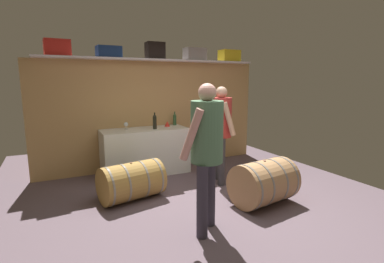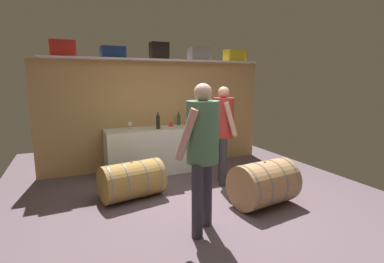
{
  "view_description": "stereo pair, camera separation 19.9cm",
  "coord_description": "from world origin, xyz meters",
  "px_view_note": "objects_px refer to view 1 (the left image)",
  "views": [
    {
      "loc": [
        -1.85,
        -3.09,
        1.74
      ],
      "look_at": [
        -0.04,
        0.64,
        1.01
      ],
      "focal_mm": 27.2,
      "sensor_mm": 36.0,
      "label": 1
    },
    {
      "loc": [
        -1.67,
        -3.17,
        1.74
      ],
      "look_at": [
        -0.04,
        0.64,
        1.01
      ],
      "focal_mm": 27.2,
      "sensor_mm": 36.0,
      "label": 2
    }
  ],
  "objects_px": {
    "toolcase_red": "(57,48)",
    "wine_bottle_dark": "(155,122)",
    "toolcase_grey": "(195,54)",
    "red_funnel": "(167,124)",
    "wine_bottle_green": "(175,119)",
    "wine_barrel_near": "(264,182)",
    "winemaker_pouring": "(206,143)",
    "toolcase_black": "(155,51)",
    "visitor_tasting": "(221,125)",
    "work_cabinet": "(145,151)",
    "toolcase_navy": "(109,52)",
    "wine_barrel_far": "(132,181)",
    "toolcase_yellow": "(229,56)",
    "wine_glass": "(126,125)"
  },
  "relations": [
    {
      "from": "wine_bottle_green",
      "to": "wine_barrel_near",
      "type": "height_order",
      "value": "wine_bottle_green"
    },
    {
      "from": "toolcase_navy",
      "to": "red_funnel",
      "type": "xyz_separation_m",
      "value": [
        1.03,
        -0.13,
        -1.34
      ]
    },
    {
      "from": "toolcase_grey",
      "to": "wine_barrel_near",
      "type": "xyz_separation_m",
      "value": [
        -0.05,
        -2.31,
        -1.95
      ]
    },
    {
      "from": "toolcase_black",
      "to": "toolcase_yellow",
      "type": "height_order",
      "value": "toolcase_black"
    },
    {
      "from": "toolcase_black",
      "to": "visitor_tasting",
      "type": "height_order",
      "value": "toolcase_black"
    },
    {
      "from": "toolcase_black",
      "to": "toolcase_grey",
      "type": "relative_size",
      "value": 0.8
    },
    {
      "from": "red_funnel",
      "to": "winemaker_pouring",
      "type": "distance_m",
      "value": 2.55
    },
    {
      "from": "wine_bottle_dark",
      "to": "red_funnel",
      "type": "xyz_separation_m",
      "value": [
        0.32,
        0.19,
        -0.09
      ]
    },
    {
      "from": "toolcase_black",
      "to": "toolcase_grey",
      "type": "height_order",
      "value": "toolcase_black"
    },
    {
      "from": "toolcase_grey",
      "to": "wine_barrel_far",
      "type": "bearing_deg",
      "value": -143.74
    },
    {
      "from": "work_cabinet",
      "to": "visitor_tasting",
      "type": "relative_size",
      "value": 0.97
    },
    {
      "from": "wine_bottle_green",
      "to": "toolcase_red",
      "type": "bearing_deg",
      "value": 179.14
    },
    {
      "from": "toolcase_navy",
      "to": "wine_barrel_far",
      "type": "bearing_deg",
      "value": -94.17
    },
    {
      "from": "toolcase_navy",
      "to": "red_funnel",
      "type": "distance_m",
      "value": 1.7
    },
    {
      "from": "toolcase_yellow",
      "to": "red_funnel",
      "type": "distance_m",
      "value": 2.02
    },
    {
      "from": "work_cabinet",
      "to": "wine_barrel_near",
      "type": "distance_m",
      "value": 2.35
    },
    {
      "from": "toolcase_red",
      "to": "wine_bottle_dark",
      "type": "height_order",
      "value": "toolcase_red"
    },
    {
      "from": "toolcase_red",
      "to": "wine_barrel_near",
      "type": "xyz_separation_m",
      "value": [
        2.47,
        -2.31,
        -1.96
      ]
    },
    {
      "from": "toolcase_yellow",
      "to": "wine_barrel_far",
      "type": "height_order",
      "value": "toolcase_yellow"
    },
    {
      "from": "toolcase_yellow",
      "to": "visitor_tasting",
      "type": "xyz_separation_m",
      "value": [
        -0.96,
        -1.29,
        -1.25
      ]
    },
    {
      "from": "toolcase_navy",
      "to": "toolcase_yellow",
      "type": "height_order",
      "value": "toolcase_yellow"
    },
    {
      "from": "toolcase_red",
      "to": "toolcase_navy",
      "type": "height_order",
      "value": "toolcase_red"
    },
    {
      "from": "work_cabinet",
      "to": "wine_barrel_near",
      "type": "relative_size",
      "value": 1.67
    },
    {
      "from": "toolcase_grey",
      "to": "red_funnel",
      "type": "bearing_deg",
      "value": -171.13
    },
    {
      "from": "red_funnel",
      "to": "winemaker_pouring",
      "type": "relative_size",
      "value": 0.06
    },
    {
      "from": "wine_barrel_near",
      "to": "wine_barrel_far",
      "type": "distance_m",
      "value": 1.91
    },
    {
      "from": "toolcase_black",
      "to": "red_funnel",
      "type": "distance_m",
      "value": 1.41
    },
    {
      "from": "toolcase_navy",
      "to": "red_funnel",
      "type": "relative_size",
      "value": 3.78
    },
    {
      "from": "wine_barrel_near",
      "to": "visitor_tasting",
      "type": "xyz_separation_m",
      "value": [
        -0.08,
        1.03,
        0.69
      ]
    },
    {
      "from": "toolcase_black",
      "to": "toolcase_yellow",
      "type": "bearing_deg",
      "value": -0.58
    },
    {
      "from": "work_cabinet",
      "to": "wine_bottle_green",
      "type": "xyz_separation_m",
      "value": [
        0.69,
        0.21,
        0.55
      ]
    },
    {
      "from": "work_cabinet",
      "to": "wine_barrel_far",
      "type": "distance_m",
      "value": 1.25
    },
    {
      "from": "wine_glass",
      "to": "winemaker_pouring",
      "type": "distance_m",
      "value": 2.52
    },
    {
      "from": "wine_bottle_dark",
      "to": "wine_glass",
      "type": "distance_m",
      "value": 0.53
    },
    {
      "from": "toolcase_black",
      "to": "wine_barrel_far",
      "type": "bearing_deg",
      "value": -123.21
    },
    {
      "from": "toolcase_red",
      "to": "red_funnel",
      "type": "bearing_deg",
      "value": -8.27
    },
    {
      "from": "toolcase_black",
      "to": "winemaker_pouring",
      "type": "bearing_deg",
      "value": -97.54
    },
    {
      "from": "wine_barrel_far",
      "to": "toolcase_black",
      "type": "bearing_deg",
      "value": 45.69
    },
    {
      "from": "toolcase_black",
      "to": "winemaker_pouring",
      "type": "distance_m",
      "value": 2.93
    },
    {
      "from": "wine_bottle_dark",
      "to": "red_funnel",
      "type": "bearing_deg",
      "value": 30.69
    },
    {
      "from": "toolcase_navy",
      "to": "wine_bottle_dark",
      "type": "relative_size",
      "value": 1.35
    },
    {
      "from": "toolcase_red",
      "to": "toolcase_yellow",
      "type": "distance_m",
      "value": 3.35
    },
    {
      "from": "toolcase_black",
      "to": "wine_glass",
      "type": "xyz_separation_m",
      "value": [
        -0.63,
        -0.13,
        -1.36
      ]
    },
    {
      "from": "wine_bottle_green",
      "to": "winemaker_pouring",
      "type": "xyz_separation_m",
      "value": [
        -0.7,
        -2.6,
        0.08
      ]
    },
    {
      "from": "red_funnel",
      "to": "visitor_tasting",
      "type": "relative_size",
      "value": 0.07
    },
    {
      "from": "wine_bottle_green",
      "to": "wine_barrel_near",
      "type": "xyz_separation_m",
      "value": [
        0.41,
        -2.28,
        -0.66
      ]
    },
    {
      "from": "winemaker_pouring",
      "to": "visitor_tasting",
      "type": "bearing_deg",
      "value": 8.48
    },
    {
      "from": "toolcase_yellow",
      "to": "wine_glass",
      "type": "relative_size",
      "value": 3.12
    },
    {
      "from": "toolcase_black",
      "to": "work_cabinet",
      "type": "height_order",
      "value": "toolcase_black"
    },
    {
      "from": "toolcase_navy",
      "to": "toolcase_black",
      "type": "bearing_deg",
      "value": -3.91
    }
  ]
}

